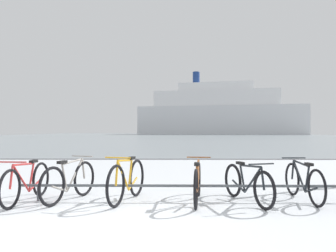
{
  "coord_description": "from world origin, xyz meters",
  "views": [
    {
      "loc": [
        0.98,
        -4.33,
        1.29
      ],
      "look_at": [
        0.91,
        2.58,
        1.37
      ],
      "focal_mm": 34.97,
      "sensor_mm": 36.0,
      "label": 1
    }
  ],
  "objects_px": {
    "bicycle_2": "(127,181)",
    "bicycle_3": "(197,182)",
    "bicycle_0": "(27,183)",
    "bicycle_5": "(303,182)",
    "ferry_ship": "(219,113)",
    "bicycle_4": "(247,184)",
    "bicycle_1": "(70,181)"
  },
  "relations": [
    {
      "from": "bicycle_0",
      "to": "bicycle_2",
      "type": "bearing_deg",
      "value": 2.66
    },
    {
      "from": "bicycle_2",
      "to": "bicycle_3",
      "type": "distance_m",
      "value": 1.27
    },
    {
      "from": "bicycle_1",
      "to": "bicycle_5",
      "type": "bearing_deg",
      "value": 0.51
    },
    {
      "from": "bicycle_1",
      "to": "ferry_ship",
      "type": "bearing_deg",
      "value": 79.94
    },
    {
      "from": "bicycle_0",
      "to": "bicycle_4",
      "type": "bearing_deg",
      "value": -0.33
    },
    {
      "from": "bicycle_2",
      "to": "bicycle_5",
      "type": "relative_size",
      "value": 0.99
    },
    {
      "from": "bicycle_0",
      "to": "bicycle_4",
      "type": "height_order",
      "value": "bicycle_0"
    },
    {
      "from": "bicycle_1",
      "to": "bicycle_4",
      "type": "xyz_separation_m",
      "value": [
        3.19,
        -0.15,
        -0.02
      ]
    },
    {
      "from": "bicycle_1",
      "to": "bicycle_3",
      "type": "height_order",
      "value": "bicycle_1"
    },
    {
      "from": "bicycle_4",
      "to": "ferry_ship",
      "type": "xyz_separation_m",
      "value": [
        12.44,
        88.34,
        5.79
      ]
    },
    {
      "from": "bicycle_1",
      "to": "bicycle_2",
      "type": "relative_size",
      "value": 0.95
    },
    {
      "from": "bicycle_1",
      "to": "bicycle_2",
      "type": "distance_m",
      "value": 1.06
    },
    {
      "from": "bicycle_3",
      "to": "ferry_ship",
      "type": "distance_m",
      "value": 89.47
    },
    {
      "from": "bicycle_5",
      "to": "bicycle_2",
      "type": "bearing_deg",
      "value": -178.54
    },
    {
      "from": "bicycle_0",
      "to": "bicycle_2",
      "type": "height_order",
      "value": "bicycle_2"
    },
    {
      "from": "bicycle_5",
      "to": "ferry_ship",
      "type": "xyz_separation_m",
      "value": [
        11.38,
        88.15,
        5.78
      ]
    },
    {
      "from": "ferry_ship",
      "to": "bicycle_2",
      "type": "bearing_deg",
      "value": -99.39
    },
    {
      "from": "bicycle_1",
      "to": "ferry_ship",
      "type": "height_order",
      "value": "ferry_ship"
    },
    {
      "from": "bicycle_1",
      "to": "ferry_ship",
      "type": "relative_size",
      "value": 0.03
    },
    {
      "from": "bicycle_3",
      "to": "bicycle_2",
      "type": "bearing_deg",
      "value": 177.63
    },
    {
      "from": "bicycle_0",
      "to": "bicycle_5",
      "type": "xyz_separation_m",
      "value": [
        4.98,
        0.16,
        -0.01
      ]
    },
    {
      "from": "bicycle_3",
      "to": "bicycle_4",
      "type": "height_order",
      "value": "bicycle_3"
    },
    {
      "from": "bicycle_1",
      "to": "ferry_ship",
      "type": "xyz_separation_m",
      "value": [
        15.64,
        88.19,
        5.77
      ]
    },
    {
      "from": "bicycle_2",
      "to": "bicycle_3",
      "type": "xyz_separation_m",
      "value": [
        1.27,
        -0.05,
        -0.02
      ]
    },
    {
      "from": "bicycle_0",
      "to": "bicycle_3",
      "type": "distance_m",
      "value": 3.05
    },
    {
      "from": "bicycle_2",
      "to": "bicycle_4",
      "type": "distance_m",
      "value": 2.14
    },
    {
      "from": "bicycle_2",
      "to": "ferry_ship",
      "type": "height_order",
      "value": "ferry_ship"
    },
    {
      "from": "bicycle_2",
      "to": "bicycle_5",
      "type": "height_order",
      "value": "bicycle_2"
    },
    {
      "from": "bicycle_5",
      "to": "ferry_ship",
      "type": "bearing_deg",
      "value": 82.64
    },
    {
      "from": "bicycle_0",
      "to": "ferry_ship",
      "type": "relative_size",
      "value": 0.04
    },
    {
      "from": "bicycle_2",
      "to": "bicycle_3",
      "type": "height_order",
      "value": "bicycle_2"
    },
    {
      "from": "bicycle_3",
      "to": "bicycle_5",
      "type": "relative_size",
      "value": 1.06
    }
  ]
}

